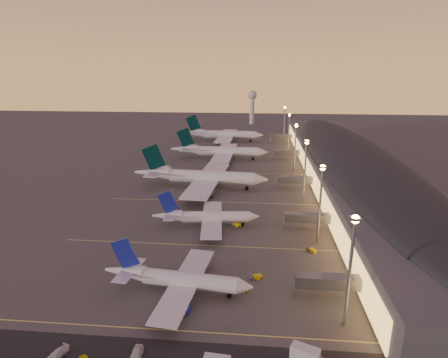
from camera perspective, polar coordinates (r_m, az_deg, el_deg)
ground at (r=124.48m, az=-2.83°, el=-9.03°), size 700.00×700.00×0.00m
airliner_narrow_south at (r=96.68m, az=-7.20°, el=-14.91°), size 38.35×34.44×13.69m
airliner_narrow_north at (r=132.12m, az=-2.77°, el=-5.80°), size 37.64×33.78×13.44m
airliner_wide_near at (r=173.47m, az=-3.67°, el=0.33°), size 63.24×57.76×20.23m
airliner_wide_mid at (r=227.85m, az=-0.74°, el=4.26°), size 59.35×53.97×19.02m
airliner_wide_far at (r=283.90m, az=-0.33°, el=6.80°), size 62.36×56.71×19.98m
terminal_building at (r=194.37m, az=18.64°, el=2.36°), size 56.35×255.00×17.46m
light_masts at (r=180.80m, az=11.42°, el=4.74°), size 2.20×217.20×25.90m
radar_tower at (r=372.41m, az=4.32°, el=11.71°), size 9.00×9.00×32.50m
lane_markings at (r=161.16m, az=-0.87°, el=-2.87°), size 90.00×180.36×0.00m
baggage_tug_a at (r=98.07m, az=2.81°, el=-16.42°), size 3.46×1.83×0.98m
baggage_tug_b at (r=102.96m, az=4.89°, el=-14.69°), size 3.71×2.81×1.04m
baggage_tug_c at (r=133.48m, az=1.79°, el=-6.91°), size 4.08×1.89×1.20m
catering_truck_b at (r=79.82m, az=12.47°, el=-24.85°), size 6.31×4.41×3.32m
baggage_tug_d at (r=119.16m, az=13.22°, el=-10.49°), size 2.86×3.40×0.97m
service_van_a at (r=86.11m, az=-24.15°, el=-23.23°), size 3.79×5.39×1.45m
service_van_c at (r=81.40m, az=-13.25°, el=-24.60°), size 2.26×5.10×1.71m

